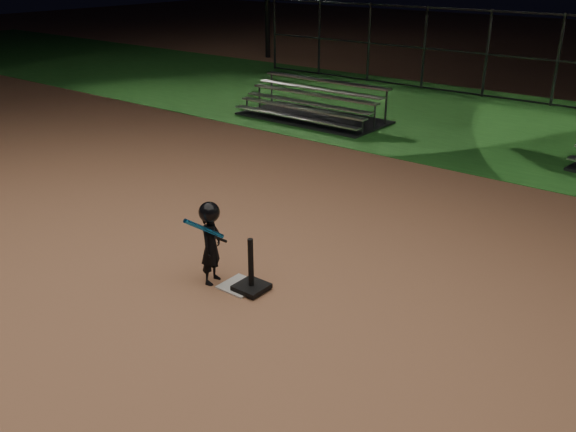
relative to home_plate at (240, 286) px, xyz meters
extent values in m
plane|color=#AA6F4D|center=(0.00, 0.00, -0.01)|extent=(80.00, 80.00, 0.00)
cube|color=#1F5A1D|center=(0.00, 10.00, -0.01)|extent=(60.00, 8.00, 0.01)
cube|color=beige|center=(0.00, 0.00, 0.00)|extent=(0.45, 0.45, 0.02)
cube|color=black|center=(0.18, 0.01, 0.04)|extent=(0.38, 0.38, 0.06)
cylinder|color=black|center=(0.18, 0.01, 0.39)|extent=(0.07, 0.07, 0.64)
imported|color=black|center=(-0.37, -0.11, 0.49)|extent=(0.32, 0.41, 1.00)
sphere|color=black|center=(-0.37, -0.11, 0.96)|extent=(0.27, 0.27, 0.27)
cylinder|color=#1981D6|center=(-0.32, -0.26, 0.80)|extent=(0.14, 0.58, 0.43)
cylinder|color=black|center=(-0.16, -0.14, 0.67)|extent=(0.06, 0.19, 0.14)
cube|color=#B4B4B9|center=(-4.39, 7.15, 0.37)|extent=(3.80, 0.26, 0.04)
cube|color=#B4B4B9|center=(-4.39, 6.88, 0.20)|extent=(3.80, 0.26, 0.03)
cube|color=#B4B4B9|center=(-4.39, 7.67, 0.63)|extent=(3.80, 0.26, 0.04)
cube|color=#B4B4B9|center=(-4.39, 7.40, 0.46)|extent=(3.80, 0.26, 0.03)
cube|color=#B4B4B9|center=(-4.38, 8.19, 0.90)|extent=(3.80, 0.26, 0.04)
cube|color=#B4B4B9|center=(-4.39, 7.93, 0.73)|extent=(3.80, 0.26, 0.03)
cube|color=#38383D|center=(-4.39, 7.67, 0.02)|extent=(3.82, 1.89, 0.06)
cube|color=#38383D|center=(0.00, 13.00, 0.04)|extent=(20.00, 0.05, 0.05)
cube|color=#38383D|center=(0.00, 13.00, 1.24)|extent=(20.00, 0.05, 0.05)
cube|color=#38383D|center=(0.00, 13.00, 2.44)|extent=(20.00, 0.05, 0.05)
cylinder|color=#38383D|center=(-10.00, 13.00, 1.24)|extent=(0.08, 0.08, 2.50)
cylinder|color=#38383D|center=(-5.00, 13.00, 1.24)|extent=(0.08, 0.08, 2.50)
cylinder|color=#38383D|center=(0.00, 13.00, 1.24)|extent=(0.08, 0.08, 2.50)
camera|label=1|loc=(4.74, -5.06, 3.91)|focal=38.41mm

